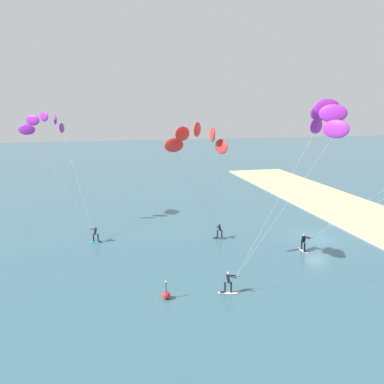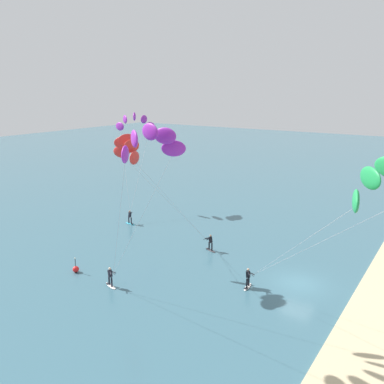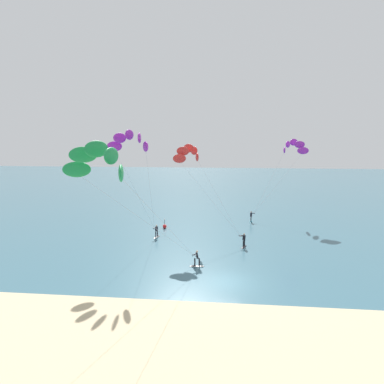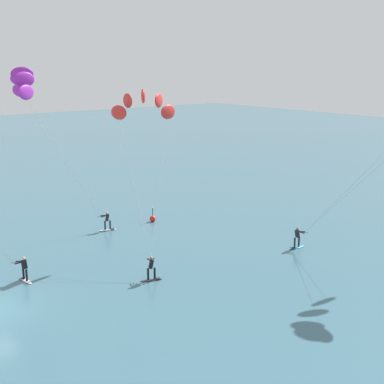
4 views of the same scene
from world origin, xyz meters
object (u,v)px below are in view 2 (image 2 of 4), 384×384
kitesurfer_mid_water (132,153)px  marker_buoy (76,269)px  kitesurfer_downwind (134,125)px  kitesurfer_far_out (148,149)px  kitesurfer_nearshore (381,188)px

kitesurfer_mid_water → marker_buoy: 11.42m
kitesurfer_downwind → kitesurfer_mid_water: bearing=-139.3°
kitesurfer_mid_water → kitesurfer_downwind: 19.85m
kitesurfer_mid_water → kitesurfer_far_out: kitesurfer_far_out is taller
kitesurfer_mid_water → marker_buoy: kitesurfer_mid_water is taller
kitesurfer_downwind → marker_buoy: 23.97m
kitesurfer_far_out → marker_buoy: 15.47m
kitesurfer_far_out → kitesurfer_nearshore: bearing=-81.8°
kitesurfer_mid_water → kitesurfer_far_out: bearing=-131.0°
kitesurfer_nearshore → kitesurfer_far_out: kitesurfer_far_out is taller
kitesurfer_far_out → kitesurfer_downwind: 28.66m
kitesurfer_nearshore → kitesurfer_far_out: 13.93m
kitesurfer_nearshore → kitesurfer_downwind: size_ratio=0.99×
kitesurfer_nearshore → kitesurfer_mid_water: size_ratio=1.05×
kitesurfer_far_out → kitesurfer_downwind: (20.87, 19.63, -0.91)m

